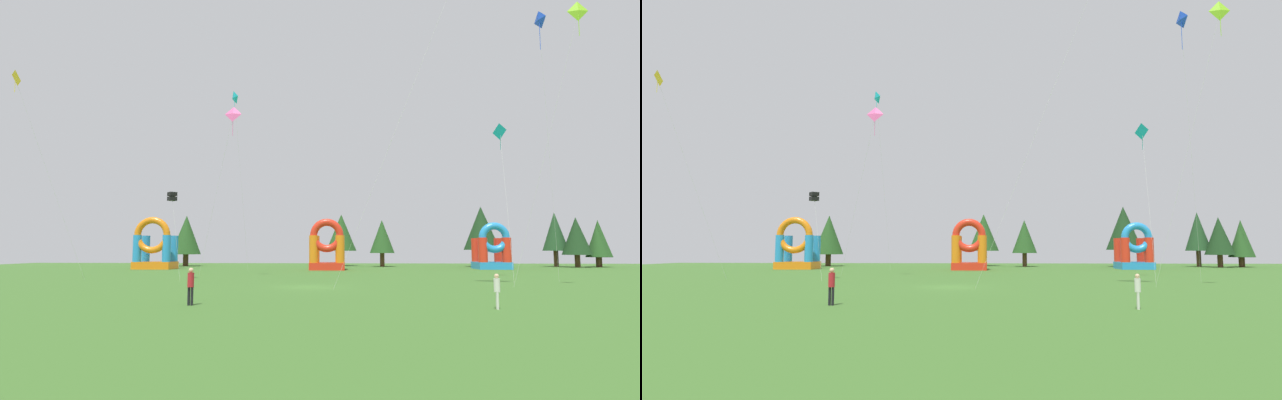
{
  "view_description": "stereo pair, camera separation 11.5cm",
  "coord_description": "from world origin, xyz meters",
  "views": [
    {
      "loc": [
        2.72,
        -35.41,
        2.74
      ],
      "look_at": [
        0.0,
        14.32,
        7.79
      ],
      "focal_mm": 27.28,
      "sensor_mm": 36.0,
      "label": 1
    },
    {
      "loc": [
        2.84,
        -35.4,
        2.74
      ],
      "look_at": [
        0.0,
        14.32,
        7.79
      ],
      "focal_mm": 27.28,
      "sensor_mm": 36.0,
      "label": 2
    }
  ],
  "objects": [
    {
      "name": "tree_row_0",
      "position": [
        -23.47,
        42.83,
        5.04
      ],
      "size": [
        4.79,
        4.79,
        8.25
      ],
      "color": "#4C331E",
      "rests_on": "ground_plane"
    },
    {
      "name": "inflatable_yellow_castle",
      "position": [
        0.12,
        29.32,
        2.57
      ],
      "size": [
        4.64,
        4.27,
        6.73
      ],
      "color": "red",
      "rests_on": "ground_plane"
    },
    {
      "name": "inflatable_orange_dome",
      "position": [
        22.82,
        33.34,
        2.37
      ],
      "size": [
        4.42,
        4.82,
        6.39
      ],
      "color": "#268CD8",
      "rests_on": "ground_plane"
    },
    {
      "name": "kite_lime_diamond",
      "position": [
        18.48,
        -3.01,
        18.61
      ],
      "size": [
        4.18,
        4.18,
        19.3
      ],
      "color": "#8CD826",
      "rests_on": "ground_plane"
    },
    {
      "name": "tree_row_5",
      "position": [
        37.66,
        40.71,
        4.71
      ],
      "size": [
        4.26,
        4.26,
        7.61
      ],
      "color": "#4C331E",
      "rests_on": "ground_plane"
    },
    {
      "name": "tree_row_6",
      "position": [
        41.17,
        41.67,
        3.92
      ],
      "size": [
        3.44,
        3.44,
        6.35
      ],
      "color": "#4C331E",
      "rests_on": "ground_plane"
    },
    {
      "name": "kite_pink_diamond",
      "position": [
        -8.47,
        10.93,
        15.93
      ],
      "size": [
        5.09,
        5.15,
        16.62
      ],
      "color": "#EA599E",
      "rests_on": "ground_plane"
    },
    {
      "name": "kite_cyan_diamond",
      "position": [
        -10.52,
        19.98,
        20.35
      ],
      "size": [
        1.15,
        7.4,
        21.08
      ],
      "color": "#19B7CC",
      "rests_on": "ground_plane"
    },
    {
      "name": "kite_blue_diamond",
      "position": [
        18.24,
        2.89,
        20.8
      ],
      "size": [
        2.64,
        4.62,
        21.54
      ],
      "color": "blue",
      "rests_on": "ground_plane"
    },
    {
      "name": "person_left_edge",
      "position": [
        -4.94,
        -11.68,
        1.09
      ],
      "size": [
        0.38,
        0.38,
        1.83
      ],
      "rotation": [
        0.0,
        0.0,
        2.91
      ],
      "color": "black",
      "rests_on": "ground_plane"
    },
    {
      "name": "kite_black_box",
      "position": [
        -13.16,
        7.83,
        7.51
      ],
      "size": [
        1.96,
        2.02,
        7.92
      ],
      "color": "black",
      "rests_on": "ground_plane"
    },
    {
      "name": "tree_row_1",
      "position": [
        1.83,
        45.76,
        5.45
      ],
      "size": [
        5.02,
        5.02,
        8.54
      ],
      "color": "#4C331E",
      "rests_on": "ground_plane"
    },
    {
      "name": "person_midfield",
      "position": [
        9.59,
        -12.45,
        0.96
      ],
      "size": [
        0.31,
        0.31,
        1.62
      ],
      "rotation": [
        0.0,
        0.0,
        4.58
      ],
      "color": "silver",
      "rests_on": "ground_plane"
    },
    {
      "name": "ground_plane",
      "position": [
        0.0,
        0.0,
        0.0
      ],
      "size": [
        120.0,
        120.0,
        0.0
      ],
      "primitive_type": "plane",
      "color": "#3D6B28"
    },
    {
      "name": "kite_yellow_diamond",
      "position": [
        -25.31,
        3.06,
        16.96
      ],
      "size": [
        4.27,
        5.88,
        17.62
      ],
      "color": "yellow",
      "rests_on": "ground_plane"
    },
    {
      "name": "tree_row_4",
      "position": [
        35.55,
        43.2,
        5.47
      ],
      "size": [
        3.81,
        3.81,
        8.56
      ],
      "color": "#4C331E",
      "rests_on": "ground_plane"
    },
    {
      "name": "inflatable_blue_arch",
      "position": [
        -23.86,
        30.73,
        2.7
      ],
      "size": [
        5.22,
        4.02,
        7.15
      ],
      "color": "orange",
      "rests_on": "ground_plane"
    },
    {
      "name": "tree_row_2",
      "position": [
        8.33,
        42.21,
        4.7
      ],
      "size": [
        3.92,
        3.92,
        7.36
      ],
      "color": "#4C331E",
      "rests_on": "ground_plane"
    },
    {
      "name": "tree_row_7",
      "position": [
        41.78,
        42.43,
        4.36
      ],
      "size": [
        3.73,
        3.73,
        7.27
      ],
      "color": "#4C331E",
      "rests_on": "ground_plane"
    },
    {
      "name": "kite_teal_diamond",
      "position": [
        17.54,
        11.14,
        13.81
      ],
      "size": [
        1.58,
        6.19,
        14.46
      ],
      "color": "#0C7F7A",
      "rests_on": "ground_plane"
    },
    {
      "name": "tree_row_3",
      "position": [
        23.96,
        42.62,
        6.0
      ],
      "size": [
        5.53,
        5.53,
        9.48
      ],
      "color": "#4C331E",
      "rests_on": "ground_plane"
    }
  ]
}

